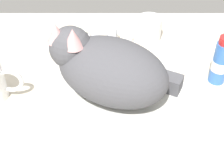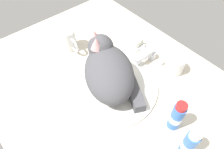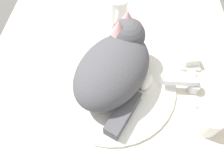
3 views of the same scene
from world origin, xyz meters
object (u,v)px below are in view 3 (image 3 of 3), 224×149
Objects in this scene: faucet at (189,85)px; coffee_mug at (117,11)px; soap_bar at (190,55)px; rinse_cup at (209,120)px; cat at (116,65)px.

coffee_mug is at bearing -141.67° from faucet.
coffee_mug reaches higher than soap_bar.
soap_bar is (-22.10, -1.39, -1.01)cm from rinse_cup.
coffee_mug is (-26.92, -0.73, -3.52)cm from cat.
coffee_mug is 1.72× the size of soap_bar.
soap_bar is (-9.86, 23.22, -5.90)cm from cat.
faucet is at bearing 38.33° from coffee_mug.
faucet is 11.48cm from rinse_cup.
rinse_cup is at bearing 32.92° from coffee_mug.
coffee_mug is 1.60× the size of rinse_cup.
faucet is 1.86× the size of soap_bar.
coffee_mug is at bearing -147.08° from rinse_cup.
faucet is 22.39cm from cat.
coffee_mug reaches higher than faucet.
coffee_mug is 29.50cm from soap_bar.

